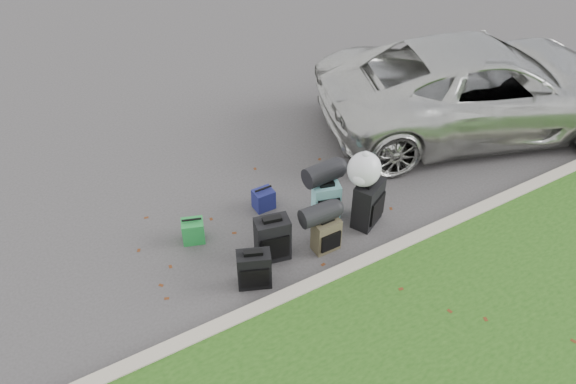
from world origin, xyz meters
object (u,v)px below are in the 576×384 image
suv (482,86)px  suitcase_large_black_right (368,203)px  suitcase_small_black (254,269)px  suitcase_olive (326,235)px  tote_navy (264,199)px  suitcase_teal (326,201)px  tote_green (193,231)px  suitcase_large_black_left (273,239)px

suv → suitcase_large_black_right: suv is taller
suv → suitcase_small_black: size_ratio=10.52×
suitcase_large_black_right → suitcase_olive: bearing=163.7°
suitcase_olive → tote_navy: (-0.31, 1.12, -0.09)m
suitcase_small_black → suitcase_teal: bearing=46.4°
suitcase_small_black → tote_green: 1.14m
tote_navy → suitcase_large_black_left: bearing=-111.5°
suitcase_teal → suitcase_large_black_right: bearing=-27.5°
suitcase_teal → tote_green: 1.84m
suitcase_olive → suitcase_large_black_right: size_ratio=0.70×
suitcase_large_black_right → suitcase_teal: bearing=108.4°
suv → suitcase_olive: bearing=126.9°
suitcase_small_black → tote_navy: suitcase_small_black is taller
suitcase_small_black → suitcase_large_black_right: (1.84, 0.23, 0.08)m
suv → suitcase_teal: bearing=120.3°
suv → suitcase_large_black_right: bearing=128.6°
suv → suitcase_large_black_right: (-3.08, -1.11, -0.41)m
suitcase_large_black_right → tote_navy: size_ratio=2.24×
suitcase_large_black_right → tote_green: (-2.19, 0.85, -0.17)m
suitcase_large_black_left → suitcase_olive: (0.66, -0.21, -0.07)m
suitcase_olive → tote_green: bearing=145.3°
suitcase_olive → suitcase_teal: 0.65m
suitcase_small_black → suv: bearing=38.0°
tote_navy → suv: bearing=1.5°
suv → suitcase_olive: size_ratio=11.32×
tote_green → suitcase_teal: bearing=5.3°
suitcase_teal → suitcase_large_black_right: size_ratio=0.78×
suitcase_olive → tote_navy: bearing=105.9°
suitcase_small_black → suitcase_olive: bearing=27.1°
tote_green → suitcase_small_black: bearing=-52.7°
suv → suitcase_large_black_right: 3.30m
suitcase_small_black → suitcase_large_black_left: 0.51m
tote_navy → suitcase_teal: bearing=-41.4°
suitcase_olive → suitcase_large_black_right: (0.76, 0.15, 0.10)m
suitcase_large_black_left → tote_navy: suitcase_large_black_left is taller
suitcase_small_black → suitcase_large_black_left: bearing=58.3°
suitcase_teal → tote_navy: bearing=155.7°
tote_navy → tote_green: bearing=-174.0°
suitcase_olive → suitcase_small_black: bearing=-175.3°
tote_green → tote_navy: size_ratio=1.07×
suitcase_large_black_left → suitcase_olive: bearing=-5.2°
suitcase_teal → tote_navy: 0.89m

